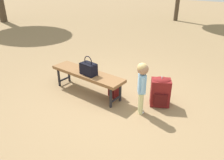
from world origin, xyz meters
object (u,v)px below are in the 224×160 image
park_bench (87,75)px  backpack_large (160,91)px  handbag (88,68)px  backpack_small (115,88)px  child_standing (142,81)px

park_bench → backpack_large: bearing=17.8°
handbag → park_bench: bearing=150.1°
park_bench → backpack_small: size_ratio=4.32×
handbag → child_standing: (1.10, 0.06, 0.03)m
backpack_large → backpack_small: 0.87m
handbag → backpack_small: handbag is taller
child_standing → backpack_small: bearing=164.6°
park_bench → handbag: (0.10, -0.06, 0.18)m
backpack_large → backpack_small: (-0.83, -0.24, -0.10)m
handbag → child_standing: bearing=3.3°
park_bench → backpack_large: backpack_large is taller
park_bench → child_standing: 1.22m
child_standing → backpack_small: size_ratio=2.44×
child_standing → park_bench: bearing=-179.7°
backpack_small → backpack_large: bearing=16.4°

